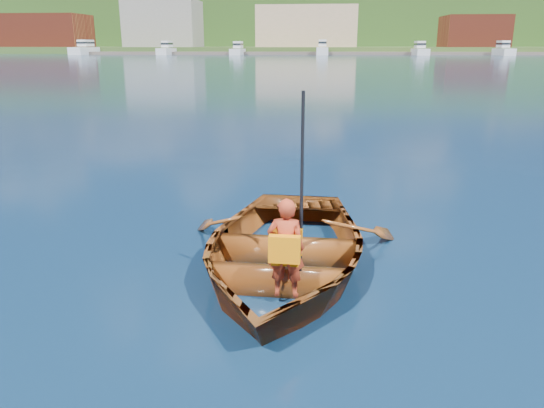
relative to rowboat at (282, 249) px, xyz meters
name	(u,v)px	position (x,y,z in m)	size (l,w,h in m)	color
ground	(292,256)	(0.10, 0.49, -0.30)	(600.00, 600.00, 0.00)	#102140
rowboat	(282,249)	(0.00, 0.00, 0.00)	(3.28, 4.45, 0.89)	brown
child_paddler	(286,247)	(0.11, -0.91, 0.38)	(0.42, 0.35, 2.24)	#B9391E
shoreline	(323,26)	(0.10, 237.10, 10.03)	(400.00, 140.00, 22.00)	#324C22
dock	(355,53)	(9.28, 148.49, 0.10)	(159.96, 13.41, 0.80)	brown
waterfront_buildings	(298,28)	(-7.64, 165.49, 7.45)	(202.00, 16.00, 14.00)	brown
marina_yachts	(311,50)	(-2.90, 143.79, 1.11)	(138.59, 13.15, 4.44)	silver
hillside_trees	(399,8)	(31.32, 233.64, 16.97)	(307.41, 78.89, 24.02)	#382314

